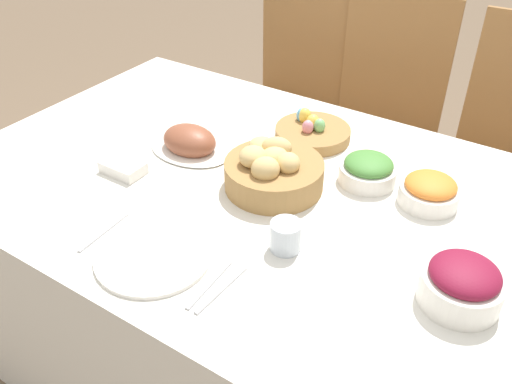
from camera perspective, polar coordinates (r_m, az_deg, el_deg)
name	(u,v)px	position (r m, az deg, el deg)	size (l,w,h in m)	color
ground_plane	(270,365)	(1.93, 1.47, -17.76)	(12.00, 12.00, 0.00)	brown
dining_table	(272,289)	(1.65, 1.66, -10.16)	(1.76, 1.07, 0.73)	silver
chair_far_right	(510,156)	(2.13, 25.19, 3.47)	(0.44, 0.44, 1.00)	olive
chair_far_center	(380,120)	(2.22, 12.93, 7.38)	(0.46, 0.46, 1.00)	olive
chair_far_left	(289,95)	(2.37, 3.50, 10.13)	(0.43, 0.43, 1.00)	olive
bread_basket	(273,170)	(1.40, 1.76, 2.33)	(0.26, 0.26, 0.13)	#9E7542
egg_basket	(312,131)	(1.65, 5.93, 6.36)	(0.23, 0.23, 0.08)	#9E7542
ham_platter	(190,142)	(1.58, -6.99, 5.21)	(0.25, 0.18, 0.09)	silver
carrot_bowl	(430,191)	(1.42, 17.81, 0.11)	(0.15, 0.15, 0.08)	silver
green_salad_bowl	(368,170)	(1.46, 11.70, 2.30)	(0.15, 0.15, 0.08)	silver
beet_salad_bowl	(462,284)	(1.16, 20.86, -9.05)	(0.16, 0.16, 0.10)	silver
dinner_plate	(154,255)	(1.23, -10.72, -6.58)	(0.26, 0.26, 0.01)	silver
fork	(104,232)	(1.32, -15.71, -4.06)	(0.02, 0.16, 0.00)	#B7B7BC
knife	(210,284)	(1.15, -4.88, -9.61)	(0.02, 0.16, 0.00)	#B7B7BC
spoon	(221,290)	(1.14, -3.66, -10.21)	(0.02, 0.16, 0.00)	#B7B7BC
drinking_cup	(286,236)	(1.21, 3.14, -4.65)	(0.07, 0.07, 0.07)	silver
butter_dish	(123,167)	(1.52, -13.82, 2.52)	(0.12, 0.07, 0.03)	silver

